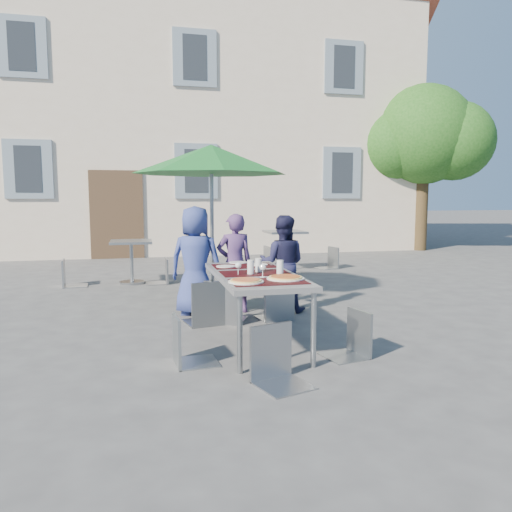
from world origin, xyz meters
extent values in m
plane|color=#404042|center=(0.00, 0.00, 0.00)|extent=(90.00, 90.00, 0.00)
cube|color=beige|center=(0.00, 11.50, 3.50)|extent=(13.00, 8.00, 7.00)
cube|color=maroon|center=(0.00, 11.50, 7.00)|extent=(13.60, 8.20, 8.20)
cube|color=#473222|center=(-2.00, 7.47, 1.10)|extent=(1.30, 0.06, 2.20)
cube|color=gray|center=(-4.00, 7.47, 2.20)|extent=(1.10, 0.06, 1.40)
cube|color=#262B33|center=(-4.00, 7.45, 2.20)|extent=(0.60, 0.04, 1.10)
cube|color=gray|center=(-4.00, 7.47, 5.00)|extent=(1.10, 0.06, 1.40)
cube|color=#262B33|center=(-4.00, 7.45, 5.00)|extent=(0.60, 0.04, 1.10)
cube|color=gray|center=(0.00, 7.47, 2.20)|extent=(1.10, 0.06, 1.40)
cube|color=#262B33|center=(0.00, 7.45, 2.20)|extent=(0.60, 0.04, 1.10)
cube|color=gray|center=(0.00, 7.47, 5.00)|extent=(1.10, 0.06, 1.40)
cube|color=#262B33|center=(0.00, 7.45, 5.00)|extent=(0.60, 0.04, 1.10)
cube|color=gray|center=(4.00, 7.47, 2.20)|extent=(1.10, 0.06, 1.40)
cube|color=#262B33|center=(4.00, 7.45, 2.20)|extent=(0.60, 0.04, 1.10)
cube|color=gray|center=(4.00, 7.47, 5.00)|extent=(1.10, 0.06, 1.40)
cube|color=#262B33|center=(4.00, 7.45, 5.00)|extent=(0.60, 0.04, 1.10)
cylinder|color=#40301B|center=(6.50, 7.50, 1.40)|extent=(0.36, 0.36, 2.80)
sphere|color=#184A13|center=(6.50, 7.50, 3.30)|extent=(2.80, 2.80, 2.80)
sphere|color=#184A13|center=(5.70, 7.80, 3.00)|extent=(2.00, 2.00, 2.00)
sphere|color=#184A13|center=(7.20, 7.10, 3.10)|extent=(2.20, 2.20, 2.20)
sphere|color=#184A13|center=(6.70, 8.10, 3.80)|extent=(1.80, 1.80, 1.80)
cube|color=#46474B|center=(-0.31, -0.46, 0.72)|extent=(0.80, 1.85, 0.05)
cylinder|color=gray|center=(-0.65, -1.32, 0.35)|extent=(0.05, 0.05, 0.70)
cylinder|color=gray|center=(0.03, -1.32, 0.35)|extent=(0.05, 0.05, 0.70)
cylinder|color=gray|center=(-0.65, 0.41, 0.35)|extent=(0.05, 0.05, 0.70)
cylinder|color=gray|center=(0.03, 0.41, 0.35)|extent=(0.05, 0.05, 0.70)
cube|color=black|center=(-0.31, -1.01, 0.75)|extent=(0.70, 0.42, 0.01)
cube|color=black|center=(-0.31, -0.46, 0.75)|extent=(0.70, 0.42, 0.01)
cube|color=black|center=(-0.31, 0.09, 0.75)|extent=(0.70, 0.42, 0.01)
cylinder|color=white|center=(-0.53, -1.01, 0.76)|extent=(0.33, 0.33, 0.01)
cylinder|color=tan|center=(-0.53, -1.01, 0.77)|extent=(0.29, 0.29, 0.01)
cylinder|color=#A1390F|center=(-0.53, -1.01, 0.78)|extent=(0.25, 0.25, 0.01)
cylinder|color=white|center=(-0.12, -0.92, 0.76)|extent=(0.36, 0.36, 0.01)
cylinder|color=tan|center=(-0.12, -0.92, 0.77)|extent=(0.32, 0.32, 0.01)
cylinder|color=maroon|center=(-0.12, -0.92, 0.78)|extent=(0.28, 0.28, 0.01)
cylinder|color=silver|center=(-0.38, -0.54, 0.82)|extent=(0.07, 0.07, 0.15)
cylinder|color=silver|center=(-0.26, -0.41, 0.82)|extent=(0.07, 0.07, 0.15)
cylinder|color=silver|center=(-0.09, -0.61, 0.82)|extent=(0.07, 0.07, 0.15)
cylinder|color=silver|center=(-0.51, -0.55, 0.75)|extent=(0.06, 0.06, 0.00)
cylinder|color=silver|center=(-0.51, -0.55, 0.79)|extent=(0.01, 0.01, 0.08)
sphere|color=silver|center=(-0.51, -0.55, 0.85)|extent=(0.06, 0.06, 0.06)
cylinder|color=silver|center=(-0.30, -0.73, 0.75)|extent=(0.06, 0.06, 0.00)
cylinder|color=silver|center=(-0.30, -0.73, 0.79)|extent=(0.01, 0.01, 0.08)
sphere|color=silver|center=(-0.30, -0.73, 0.85)|extent=(0.06, 0.06, 0.06)
cylinder|color=white|center=(-0.53, 0.05, 0.76)|extent=(0.22, 0.22, 0.01)
cube|color=#9C9EA3|center=(-0.39, 0.05, 0.76)|extent=(0.02, 0.18, 0.00)
cylinder|color=white|center=(-0.14, 0.11, 0.76)|extent=(0.22, 0.22, 0.01)
cube|color=#9C9EA3|center=(0.00, 0.11, 0.76)|extent=(0.02, 0.18, 0.00)
cylinder|color=white|center=(-0.33, 0.35, 0.76)|extent=(0.22, 0.22, 0.01)
cube|color=#9C9EA3|center=(-0.19, 0.35, 0.76)|extent=(0.02, 0.18, 0.00)
imported|color=navy|center=(-0.77, 0.96, 0.71)|extent=(0.82, 0.70, 1.43)
imported|color=#4E3267|center=(-0.25, 0.99, 0.66)|extent=(0.50, 0.34, 1.32)
imported|color=#1C1C3D|center=(0.39, 0.92, 0.65)|extent=(0.72, 0.57, 1.30)
cube|color=gray|center=(-0.73, 0.52, 0.49)|extent=(0.54, 0.54, 0.03)
cube|color=gray|center=(-0.68, 0.31, 0.76)|extent=(0.45, 0.12, 0.54)
cylinder|color=gray|center=(-0.57, 0.75, 0.24)|extent=(0.02, 0.02, 0.48)
cylinder|color=gray|center=(-0.96, 0.67, 0.24)|extent=(0.02, 0.02, 0.48)
cylinder|color=gray|center=(-0.49, 0.37, 0.24)|extent=(0.02, 0.02, 0.48)
cylinder|color=gray|center=(-0.88, 0.29, 0.24)|extent=(0.02, 0.02, 0.48)
cube|color=gray|center=(-0.44, 0.56, 0.48)|extent=(0.60, 0.60, 0.03)
cube|color=gray|center=(-0.53, 0.36, 0.75)|extent=(0.42, 0.22, 0.54)
cylinder|color=gray|center=(-0.19, 0.65, 0.24)|extent=(0.02, 0.02, 0.47)
cylinder|color=gray|center=(-0.54, 0.81, 0.24)|extent=(0.02, 0.02, 0.47)
cylinder|color=gray|center=(-0.35, 0.30, 0.24)|extent=(0.02, 0.02, 0.47)
cylinder|color=gray|center=(-0.70, 0.46, 0.24)|extent=(0.02, 0.02, 0.47)
cube|color=gray|center=(0.16, 0.53, 0.42)|extent=(0.45, 0.45, 0.03)
cube|color=gray|center=(0.19, 0.35, 0.65)|extent=(0.39, 0.09, 0.47)
cylinder|color=gray|center=(0.30, 0.72, 0.21)|extent=(0.02, 0.02, 0.41)
cylinder|color=gray|center=(-0.03, 0.67, 0.21)|extent=(0.02, 0.02, 0.41)
cylinder|color=gray|center=(0.36, 0.39, 0.21)|extent=(0.02, 0.02, 0.41)
cylinder|color=gray|center=(0.02, 0.34, 0.21)|extent=(0.02, 0.02, 0.41)
cube|color=#939A9E|center=(-0.99, -0.97, 0.41)|extent=(0.41, 0.41, 0.03)
cube|color=#939A9E|center=(-1.18, -0.98, 0.64)|extent=(0.06, 0.39, 0.46)
cylinder|color=#939A9E|center=(-0.82, -1.12, 0.20)|extent=(0.02, 0.02, 0.40)
cylinder|color=#939A9E|center=(-0.84, -0.79, 0.20)|extent=(0.02, 0.02, 0.40)
cylinder|color=#939A9E|center=(-1.15, -1.15, 0.20)|extent=(0.02, 0.02, 0.40)
cylinder|color=#939A9E|center=(-1.17, -0.82, 0.20)|extent=(0.02, 0.02, 0.40)
cube|color=gray|center=(0.42, -1.12, 0.40)|extent=(0.44, 0.44, 0.03)
cube|color=gray|center=(0.59, -1.08, 0.62)|extent=(0.11, 0.37, 0.45)
cylinder|color=gray|center=(0.23, -1.00, 0.20)|extent=(0.02, 0.02, 0.39)
cylinder|color=gray|center=(0.29, -1.31, 0.20)|extent=(0.02, 0.02, 0.39)
cylinder|color=gray|center=(0.54, -0.93, 0.20)|extent=(0.02, 0.02, 0.39)
cylinder|color=gray|center=(0.61, -1.24, 0.20)|extent=(0.02, 0.02, 0.39)
cube|color=gray|center=(-0.37, -1.71, 0.43)|extent=(0.51, 0.51, 0.03)
cube|color=gray|center=(-0.43, -1.53, 0.67)|extent=(0.39, 0.15, 0.48)
cylinder|color=gray|center=(-0.48, -1.93, 0.21)|extent=(0.02, 0.02, 0.42)
cylinder|color=gray|center=(-0.15, -1.82, 0.21)|extent=(0.02, 0.02, 0.42)
cylinder|color=gray|center=(-0.59, -1.60, 0.21)|extent=(0.02, 0.02, 0.42)
cylinder|color=gray|center=(-0.25, -1.49, 0.21)|extent=(0.02, 0.02, 0.42)
cylinder|color=#9C9EA3|center=(-0.44, 1.76, 0.05)|extent=(0.50, 0.50, 0.09)
cylinder|color=gray|center=(-0.44, 1.76, 1.06)|extent=(0.06, 0.06, 2.13)
cone|color=#166626|center=(-0.44, 1.76, 2.08)|extent=(2.25, 2.25, 0.42)
cylinder|color=#9C9EA3|center=(-1.62, 3.61, 0.02)|extent=(0.44, 0.44, 0.04)
cylinder|color=gray|center=(-1.62, 3.61, 0.36)|extent=(0.06, 0.06, 0.72)
cube|color=gray|center=(-1.62, 3.61, 0.75)|extent=(0.72, 0.72, 0.04)
cube|color=#94999F|center=(-2.58, 3.56, 0.42)|extent=(0.42, 0.42, 0.03)
cube|color=#94999F|center=(-2.76, 3.55, 0.66)|extent=(0.05, 0.40, 0.47)
cylinder|color=#94999F|center=(-2.40, 3.40, 0.21)|extent=(0.02, 0.02, 0.42)
cylinder|color=#94999F|center=(-2.42, 3.74, 0.21)|extent=(0.02, 0.02, 0.42)
cylinder|color=#94999F|center=(-2.74, 3.38, 0.21)|extent=(0.02, 0.02, 0.42)
cylinder|color=#94999F|center=(-2.76, 3.72, 0.21)|extent=(0.02, 0.02, 0.42)
cube|color=gray|center=(-1.19, 3.50, 0.40)|extent=(0.38, 0.38, 0.03)
cube|color=gray|center=(-1.01, 3.50, 0.63)|extent=(0.03, 0.38, 0.45)
cylinder|color=gray|center=(-1.35, 3.66, 0.20)|extent=(0.02, 0.02, 0.39)
cylinder|color=gray|center=(-1.35, 3.34, 0.20)|extent=(0.02, 0.02, 0.39)
cylinder|color=gray|center=(-1.03, 3.67, 0.20)|extent=(0.02, 0.02, 0.39)
cylinder|color=gray|center=(-1.02, 3.34, 0.20)|extent=(0.02, 0.02, 0.39)
cylinder|color=#9C9EA3|center=(1.49, 4.49, 0.02)|extent=(0.44, 0.44, 0.04)
cylinder|color=gray|center=(1.49, 4.49, 0.39)|extent=(0.06, 0.06, 0.78)
cube|color=gray|center=(1.49, 4.49, 0.82)|extent=(0.78, 0.78, 0.04)
cube|color=gray|center=(1.27, 4.24, 0.49)|extent=(0.49, 0.49, 0.03)
cube|color=gray|center=(1.05, 4.23, 0.77)|extent=(0.06, 0.46, 0.55)
cylinder|color=gray|center=(1.48, 4.06, 0.24)|extent=(0.02, 0.02, 0.48)
cylinder|color=gray|center=(1.45, 4.45, 0.24)|extent=(0.02, 0.02, 0.48)
cylinder|color=gray|center=(1.09, 4.03, 0.24)|extent=(0.02, 0.02, 0.48)
cylinder|color=gray|center=(1.06, 4.42, 0.24)|extent=(0.02, 0.02, 0.48)
cube|color=gray|center=(2.45, 4.58, 0.42)|extent=(0.47, 0.47, 0.03)
cube|color=gray|center=(2.63, 4.62, 0.65)|extent=(0.12, 0.38, 0.46)
cylinder|color=gray|center=(2.25, 4.70, 0.20)|extent=(0.02, 0.02, 0.41)
cylinder|color=gray|center=(2.33, 4.38, 0.20)|extent=(0.02, 0.02, 0.41)
cylinder|color=gray|center=(2.58, 4.78, 0.20)|extent=(0.02, 0.02, 0.41)
cylinder|color=gray|center=(2.65, 4.46, 0.20)|extent=(0.02, 0.02, 0.41)
camera|label=1|loc=(-1.49, -5.48, 1.54)|focal=35.00mm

